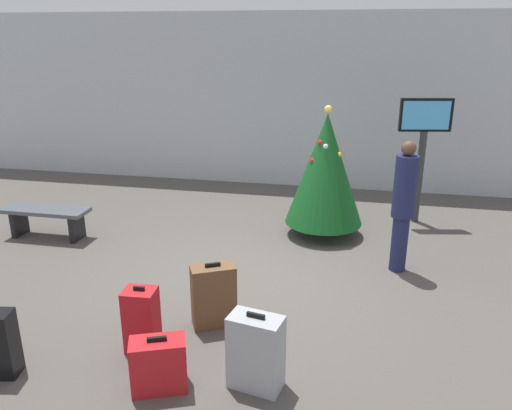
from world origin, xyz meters
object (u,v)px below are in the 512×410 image
object	(u,v)px
suitcase_2	(142,320)
flight_info_kiosk	(423,138)
suitcase_0	(256,352)
traveller_0	(403,203)
suitcase_3	(159,365)
holiday_tree	(325,169)
waiting_bench	(47,216)
suitcase_1	(214,296)

from	to	relation	value
suitcase_2	flight_info_kiosk	bearing A→B (deg)	55.16
suitcase_2	suitcase_0	bearing A→B (deg)	-15.11
traveller_0	suitcase_3	bearing A→B (deg)	-127.45
flight_info_kiosk	traveller_0	bearing A→B (deg)	-101.53
flight_info_kiosk	suitcase_2	world-z (taller)	flight_info_kiosk
holiday_tree	traveller_0	world-z (taller)	holiday_tree
waiting_bench	traveller_0	distance (m)	5.40
flight_info_kiosk	suitcase_2	size ratio (longest dim) A/B	2.96
suitcase_0	suitcase_2	bearing A→B (deg)	164.89
waiting_bench	traveller_0	size ratio (longest dim) A/B	0.75
flight_info_kiosk	traveller_0	distance (m)	2.11
flight_info_kiosk	waiting_bench	distance (m)	6.18
holiday_tree	suitcase_0	bearing A→B (deg)	-94.68
holiday_tree	suitcase_1	size ratio (longest dim) A/B	2.76
holiday_tree	traveller_0	size ratio (longest dim) A/B	1.15
flight_info_kiosk	traveller_0	size ratio (longest dim) A/B	1.17
waiting_bench	suitcase_1	distance (m)	3.80
waiting_bench	traveller_0	xyz separation A→B (m)	(5.36, -0.09, 0.61)
flight_info_kiosk	suitcase_0	size ratio (longest dim) A/B	2.77
traveller_0	suitcase_1	xyz separation A→B (m)	(-2.07, -1.83, -0.60)
holiday_tree	suitcase_3	xyz separation A→B (m)	(-1.16, -4.03, -0.83)
suitcase_0	traveller_0	bearing A→B (deg)	62.76
traveller_0	suitcase_3	world-z (taller)	traveller_0
flight_info_kiosk	suitcase_1	size ratio (longest dim) A/B	2.80
flight_info_kiosk	suitcase_1	distance (m)	4.70
waiting_bench	traveller_0	bearing A→B (deg)	-0.92
holiday_tree	suitcase_0	distance (m)	3.90
flight_info_kiosk	waiting_bench	world-z (taller)	flight_info_kiosk
holiday_tree	suitcase_2	world-z (taller)	holiday_tree
suitcase_2	traveller_0	bearing A→B (deg)	42.10
traveller_0	flight_info_kiosk	bearing A→B (deg)	78.47
waiting_bench	suitcase_3	xyz separation A→B (m)	(3.10, -3.04, -0.10)
suitcase_0	suitcase_2	world-z (taller)	suitcase_0
flight_info_kiosk	suitcase_2	xyz separation A→B (m)	(-3.07, -4.42, -1.12)
holiday_tree	waiting_bench	distance (m)	4.43
traveller_0	holiday_tree	bearing A→B (deg)	135.73
suitcase_0	waiting_bench	bearing A→B (deg)	144.36
holiday_tree	suitcase_2	xyz separation A→B (m)	(-1.56, -3.48, -0.75)
traveller_0	suitcase_0	size ratio (longest dim) A/B	2.37
suitcase_2	suitcase_3	xyz separation A→B (m)	(0.40, -0.55, -0.08)
traveller_0	suitcase_2	size ratio (longest dim) A/B	2.53
suitcase_1	suitcase_3	distance (m)	1.15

